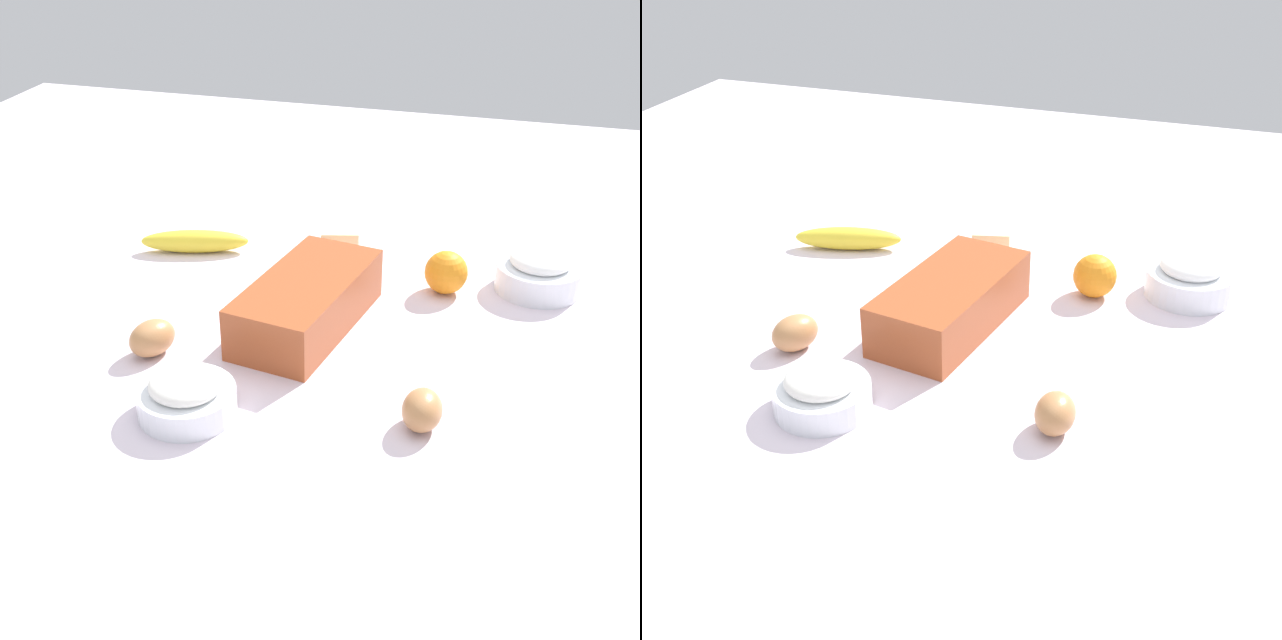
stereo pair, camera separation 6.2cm
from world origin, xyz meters
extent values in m
cube|color=silver|center=(0.00, 0.00, -0.01)|extent=(2.40, 2.40, 0.02)
cube|color=#9E4723|center=(-0.04, -0.03, 0.04)|extent=(0.30, 0.17, 0.08)
cube|color=black|center=(-0.04, -0.03, 0.04)|extent=(0.28, 0.16, 0.07)
cylinder|color=white|center=(0.21, -0.12, 0.02)|extent=(0.13, 0.13, 0.04)
torus|color=white|center=(0.21, -0.12, 0.03)|extent=(0.13, 0.13, 0.01)
ellipsoid|color=white|center=(0.21, -0.12, 0.05)|extent=(0.09, 0.09, 0.03)
cylinder|color=white|center=(-0.26, 0.29, 0.02)|extent=(0.14, 0.14, 0.04)
torus|color=white|center=(-0.26, 0.29, 0.04)|extent=(0.14, 0.14, 0.01)
ellipsoid|color=white|center=(-0.26, 0.29, 0.05)|extent=(0.10, 0.10, 0.03)
ellipsoid|color=yellow|center=(-0.24, -0.30, 0.02)|extent=(0.10, 0.19, 0.04)
sphere|color=orange|center=(-0.21, 0.15, 0.03)|extent=(0.07, 0.07, 0.07)
cube|color=#F4EDB2|center=(-0.29, -0.05, 0.03)|extent=(0.10, 0.08, 0.06)
ellipsoid|color=#B77C4B|center=(0.09, -0.22, 0.03)|extent=(0.09, 0.08, 0.05)
ellipsoid|color=#B47A49|center=(0.16, 0.18, 0.03)|extent=(0.07, 0.05, 0.05)
camera|label=1|loc=(1.01, 0.29, 0.65)|focal=47.45mm
camera|label=2|loc=(0.99, 0.35, 0.65)|focal=47.45mm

